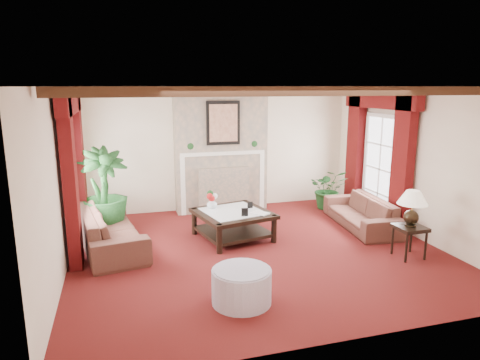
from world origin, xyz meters
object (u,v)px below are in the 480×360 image
object	(u,v)px
sofa_left	(110,222)
sofa_right	(361,207)
potted_palm	(104,210)
side_table	(409,242)
ottoman	(242,286)
coffee_table	(233,225)

from	to	relation	value
sofa_left	sofa_right	world-z (taller)	sofa_left
potted_palm	side_table	world-z (taller)	potted_palm
side_table	potted_palm	bearing A→B (deg)	151.48
ottoman	potted_palm	bearing A→B (deg)	117.80
side_table	ottoman	xyz separation A→B (m)	(-3.01, -0.69, -0.04)
potted_palm	coffee_table	bearing A→B (deg)	-22.94
coffee_table	sofa_left	bearing A→B (deg)	163.48
sofa_right	side_table	world-z (taller)	sofa_right
sofa_left	potted_palm	world-z (taller)	potted_palm
sofa_right	potted_palm	bearing A→B (deg)	-96.17
sofa_right	coffee_table	xyz separation A→B (m)	(-2.58, 0.05, -0.14)
sofa_left	potted_palm	bearing A→B (deg)	-2.26
potted_palm	sofa_right	bearing A→B (deg)	-11.68
sofa_right	ottoman	xyz separation A→B (m)	(-3.10, -2.27, -0.16)
potted_palm	ottoman	size ratio (longest dim) A/B	2.42
sofa_left	sofa_right	bearing A→B (deg)	-102.00
potted_palm	ottoman	xyz separation A→B (m)	(1.72, -3.26, -0.23)
sofa_right	potted_palm	world-z (taller)	potted_palm
coffee_table	ottoman	world-z (taller)	coffee_table
sofa_left	ottoman	size ratio (longest dim) A/B	3.07
ottoman	side_table	bearing A→B (deg)	12.96
sofa_left	ottoman	distance (m)	2.96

